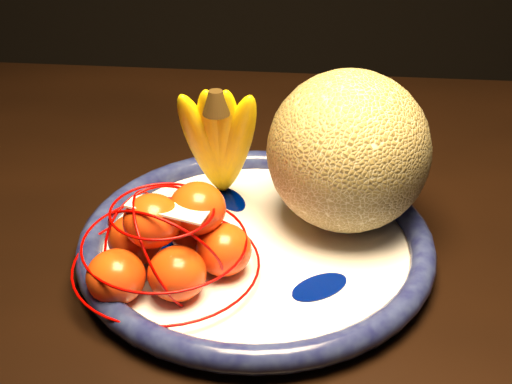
{
  "coord_description": "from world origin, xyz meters",
  "views": [
    {
      "loc": [
        -0.12,
        -0.53,
        1.2
      ],
      "look_at": [
        -0.12,
        0.07,
        0.83
      ],
      "focal_mm": 50.0,
      "sensor_mm": 36.0,
      "label": 1
    }
  ],
  "objects_px": {
    "dining_table": "(267,292)",
    "mandarin_bag": "(170,243)",
    "fruit_bowl": "(256,244)",
    "cantaloupe": "(348,151)",
    "banana_bunch": "(220,138)"
  },
  "relations": [
    {
      "from": "dining_table",
      "to": "mandarin_bag",
      "type": "distance_m",
      "value": 0.18
    },
    {
      "from": "fruit_bowl",
      "to": "cantaloupe",
      "type": "bearing_deg",
      "value": 25.81
    },
    {
      "from": "fruit_bowl",
      "to": "banana_bunch",
      "type": "bearing_deg",
      "value": 116.68
    },
    {
      "from": "fruit_bowl",
      "to": "cantaloupe",
      "type": "distance_m",
      "value": 0.13
    },
    {
      "from": "fruit_bowl",
      "to": "mandarin_bag",
      "type": "bearing_deg",
      "value": -149.59
    },
    {
      "from": "dining_table",
      "to": "mandarin_bag",
      "type": "xyz_separation_m",
      "value": [
        -0.09,
        -0.09,
        0.13
      ]
    },
    {
      "from": "fruit_bowl",
      "to": "mandarin_bag",
      "type": "relative_size",
      "value": 1.64
    },
    {
      "from": "fruit_bowl",
      "to": "mandarin_bag",
      "type": "distance_m",
      "value": 0.1
    },
    {
      "from": "banana_bunch",
      "to": "mandarin_bag",
      "type": "height_order",
      "value": "banana_bunch"
    },
    {
      "from": "dining_table",
      "to": "fruit_bowl",
      "type": "height_order",
      "value": "fruit_bowl"
    },
    {
      "from": "fruit_bowl",
      "to": "banana_bunch",
      "type": "height_order",
      "value": "banana_bunch"
    },
    {
      "from": "fruit_bowl",
      "to": "banana_bunch",
      "type": "distance_m",
      "value": 0.12
    },
    {
      "from": "banana_bunch",
      "to": "cantaloupe",
      "type": "bearing_deg",
      "value": -12.2
    },
    {
      "from": "banana_bunch",
      "to": "mandarin_bag",
      "type": "bearing_deg",
      "value": -107.39
    },
    {
      "from": "dining_table",
      "to": "cantaloupe",
      "type": "bearing_deg",
      "value": 9.51
    }
  ]
}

